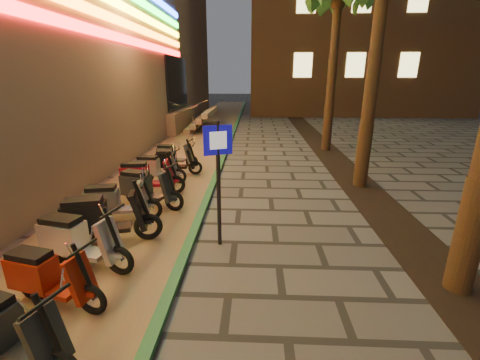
{
  "coord_description": "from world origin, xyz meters",
  "views": [
    {
      "loc": [
        0.37,
        -2.45,
        3.22
      ],
      "look_at": [
        0.08,
        3.73,
        1.2
      ],
      "focal_mm": 24.0,
      "sensor_mm": 36.0,
      "label": 1
    }
  ],
  "objects_px": {
    "scooter_4": "(5,331)",
    "scooter_5": "(46,277)",
    "scooter_9": "(145,187)",
    "scooter_13": "(173,155)",
    "scooter_6": "(77,240)",
    "scooter_8": "(115,202)",
    "scooter_7": "(101,218)",
    "scooter_10": "(145,176)",
    "scooter_11": "(156,168)",
    "pedestrian_sign": "(218,168)",
    "scooter_12": "(173,161)"
  },
  "relations": [
    {
      "from": "scooter_13",
      "to": "scooter_10",
      "type": "bearing_deg",
      "value": -85.44
    },
    {
      "from": "scooter_6",
      "to": "scooter_10",
      "type": "xyz_separation_m",
      "value": [
        -0.02,
        3.65,
        0.01
      ]
    },
    {
      "from": "pedestrian_sign",
      "to": "scooter_6",
      "type": "distance_m",
      "value": 2.75
    },
    {
      "from": "scooter_5",
      "to": "scooter_6",
      "type": "xyz_separation_m",
      "value": [
        -0.07,
        0.96,
        0.05
      ]
    },
    {
      "from": "scooter_8",
      "to": "scooter_12",
      "type": "bearing_deg",
      "value": 71.44
    },
    {
      "from": "scooter_8",
      "to": "scooter_13",
      "type": "height_order",
      "value": "scooter_8"
    },
    {
      "from": "scooter_10",
      "to": "scooter_11",
      "type": "relative_size",
      "value": 1.12
    },
    {
      "from": "scooter_5",
      "to": "scooter_10",
      "type": "relative_size",
      "value": 0.89
    },
    {
      "from": "scooter_8",
      "to": "scooter_13",
      "type": "distance_m",
      "value": 4.69
    },
    {
      "from": "scooter_7",
      "to": "scooter_8",
      "type": "xyz_separation_m",
      "value": [
        -0.16,
        1.0,
        -0.06
      ]
    },
    {
      "from": "scooter_4",
      "to": "scooter_8",
      "type": "bearing_deg",
      "value": 112.46
    },
    {
      "from": "scooter_7",
      "to": "scooter_9",
      "type": "distance_m",
      "value": 1.95
    },
    {
      "from": "scooter_6",
      "to": "scooter_8",
      "type": "distance_m",
      "value": 1.84
    },
    {
      "from": "scooter_9",
      "to": "scooter_10",
      "type": "distance_m",
      "value": 0.94
    },
    {
      "from": "scooter_9",
      "to": "scooter_10",
      "type": "xyz_separation_m",
      "value": [
        -0.3,
        0.89,
        0.01
      ]
    },
    {
      "from": "scooter_4",
      "to": "scooter_8",
      "type": "height_order",
      "value": "scooter_8"
    },
    {
      "from": "scooter_8",
      "to": "scooter_13",
      "type": "xyz_separation_m",
      "value": [
        0.16,
        4.69,
        -0.04
      ]
    },
    {
      "from": "scooter_4",
      "to": "scooter_13",
      "type": "height_order",
      "value": "scooter_4"
    },
    {
      "from": "scooter_6",
      "to": "scooter_9",
      "type": "xyz_separation_m",
      "value": [
        0.27,
        2.76,
        -0.0
      ]
    },
    {
      "from": "pedestrian_sign",
      "to": "scooter_6",
      "type": "bearing_deg",
      "value": 177.66
    },
    {
      "from": "scooter_10",
      "to": "scooter_11",
      "type": "distance_m",
      "value": 1.07
    },
    {
      "from": "scooter_4",
      "to": "scooter_11",
      "type": "distance_m",
      "value": 6.74
    },
    {
      "from": "scooter_7",
      "to": "scooter_6",
      "type": "bearing_deg",
      "value": -107.92
    },
    {
      "from": "scooter_4",
      "to": "scooter_12",
      "type": "xyz_separation_m",
      "value": [
        0.02,
        7.59,
        -0.03
      ]
    },
    {
      "from": "scooter_12",
      "to": "scooter_13",
      "type": "relative_size",
      "value": 1.01
    },
    {
      "from": "scooter_7",
      "to": "scooter_10",
      "type": "height_order",
      "value": "scooter_7"
    },
    {
      "from": "scooter_4",
      "to": "scooter_5",
      "type": "distance_m",
      "value": 1.06
    },
    {
      "from": "scooter_8",
      "to": "scooter_5",
      "type": "bearing_deg",
      "value": -98.42
    },
    {
      "from": "scooter_9",
      "to": "scooter_13",
      "type": "relative_size",
      "value": 1.11
    },
    {
      "from": "scooter_9",
      "to": "scooter_4",
      "type": "bearing_deg",
      "value": -73.81
    },
    {
      "from": "scooter_4",
      "to": "scooter_10",
      "type": "bearing_deg",
      "value": 109.63
    },
    {
      "from": "scooter_7",
      "to": "scooter_8",
      "type": "relative_size",
      "value": 1.11
    },
    {
      "from": "scooter_5",
      "to": "scooter_9",
      "type": "distance_m",
      "value": 3.73
    },
    {
      "from": "scooter_6",
      "to": "scooter_8",
      "type": "relative_size",
      "value": 1.04
    },
    {
      "from": "scooter_7",
      "to": "scooter_10",
      "type": "relative_size",
      "value": 1.05
    },
    {
      "from": "scooter_5",
      "to": "scooter_6",
      "type": "relative_size",
      "value": 0.9
    },
    {
      "from": "scooter_4",
      "to": "scooter_7",
      "type": "distance_m",
      "value": 2.84
    },
    {
      "from": "scooter_6",
      "to": "scooter_13",
      "type": "distance_m",
      "value": 6.52
    },
    {
      "from": "scooter_5",
      "to": "scooter_8",
      "type": "height_order",
      "value": "scooter_8"
    },
    {
      "from": "scooter_6",
      "to": "scooter_11",
      "type": "distance_m",
      "value": 4.72
    },
    {
      "from": "pedestrian_sign",
      "to": "scooter_11",
      "type": "distance_m",
      "value": 4.63
    },
    {
      "from": "scooter_11",
      "to": "pedestrian_sign",
      "type": "bearing_deg",
      "value": -51.95
    },
    {
      "from": "scooter_10",
      "to": "scooter_13",
      "type": "bearing_deg",
      "value": 81.67
    },
    {
      "from": "scooter_8",
      "to": "scooter_11",
      "type": "bearing_deg",
      "value": 76.3
    },
    {
      "from": "pedestrian_sign",
      "to": "scooter_7",
      "type": "relative_size",
      "value": 1.34
    },
    {
      "from": "scooter_6",
      "to": "scooter_7",
      "type": "height_order",
      "value": "scooter_7"
    },
    {
      "from": "pedestrian_sign",
      "to": "scooter_13",
      "type": "height_order",
      "value": "pedestrian_sign"
    },
    {
      "from": "scooter_10",
      "to": "scooter_12",
      "type": "distance_m",
      "value": 1.96
    },
    {
      "from": "pedestrian_sign",
      "to": "scooter_4",
      "type": "relative_size",
      "value": 1.51
    },
    {
      "from": "scooter_5",
      "to": "scooter_10",
      "type": "bearing_deg",
      "value": 104.4
    }
  ]
}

